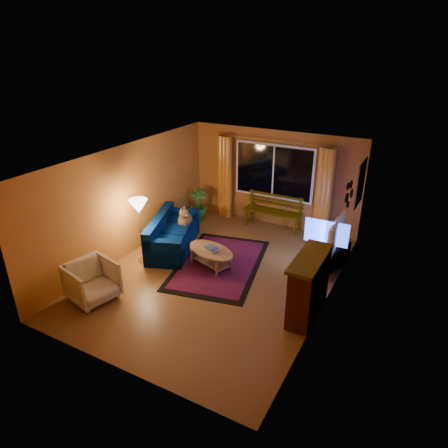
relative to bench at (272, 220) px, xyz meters
The scene contains 22 objects.
floor 2.76m from the bench, 92.45° to the right, with size 4.50×6.00×0.02m, color brown.
ceiling 3.58m from the bench, 92.45° to the right, with size 4.50×6.00×0.02m, color white.
wall_back 1.07m from the bench, 114.35° to the left, with size 4.50×0.02×2.50m, color #BE742D.
wall_left 3.78m from the bench, 130.85° to the right, with size 0.02×6.00×2.50m, color #BE742D.
wall_right 3.63m from the bench, 52.08° to the right, with size 0.02×6.00×2.50m, color #BE742D.
window 1.25m from the bench, 121.11° to the left, with size 2.00×0.02×1.30m, color black.
curtain_rod 2.04m from the bench, 128.12° to the left, with size 0.03×0.03×3.20m, color #BF8C3F.
curtain_left 1.72m from the bench, behind, with size 0.36×0.36×2.24m, color orange.
curtain_right 1.53m from the bench, ahead, with size 0.36×0.36×2.24m, color orange.
bench is the anchor object (origin of this frame).
potted_plant 2.06m from the bench, 167.63° to the right, with size 0.48×0.48×0.86m, color #235B1E.
sofa 2.72m from the bench, 126.39° to the right, with size 0.84×1.96×0.79m, color #001646.
dog 2.38m from the bench, 131.81° to the right, with size 0.34×0.47×0.51m, color brown, non-canonical shape.
armchair 4.93m from the bench, 110.91° to the right, with size 0.81×0.76×0.83m, color beige.
floor_lamp 3.58m from the bench, 121.68° to the right, with size 0.24×0.24×1.45m, color #BF8C3F.
rug 2.38m from the bench, 97.04° to the right, with size 1.73×2.73×0.02m, color maroon.
coffee_table 2.56m from the bench, 98.81° to the right, with size 1.17×1.17×0.43m, color #987449.
tv_console 2.29m from the bench, 36.75° to the right, with size 0.39×1.16×0.49m, color black.
television 2.37m from the bench, 36.75° to the right, with size 1.16×0.15×0.67m, color black.
fireplace 3.71m from the bench, 58.47° to the right, with size 0.40×1.20×1.10m, color maroon.
mirror_cluster 2.99m from the bench, 34.72° to the right, with size 0.06×0.60×0.56m, color black, non-canonical shape.
painting 2.56m from the bench, ahead, with size 0.04×0.76×0.96m, color #D25917.
Camera 1 is at (3.53, -6.25, 4.43)m, focal length 32.00 mm.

